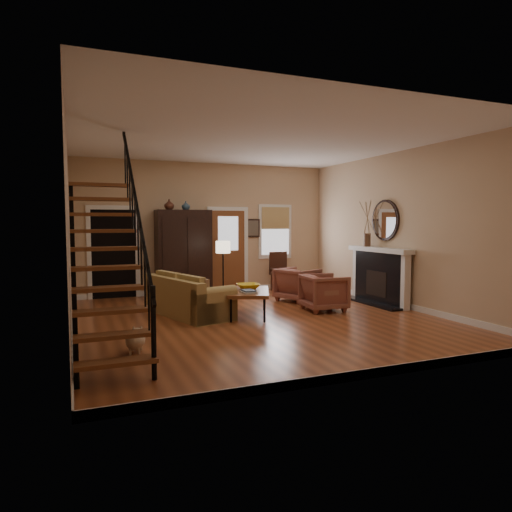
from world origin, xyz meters
name	(u,v)px	position (x,y,z in m)	size (l,w,h in m)	color
room	(211,236)	(-0.41, 1.76, 1.51)	(7.00, 7.33, 3.30)	#964A26
staircase	(106,237)	(-2.78, -1.30, 1.60)	(0.94, 2.80, 3.20)	brown
fireplace	(381,270)	(3.13, 0.50, 0.74)	(0.33, 1.95, 2.30)	black
armoire	(183,253)	(-0.70, 3.15, 1.05)	(1.30, 0.60, 2.10)	black
vase_a	(169,204)	(-1.05, 3.05, 2.22)	(0.24, 0.24, 0.25)	#4C2619
vase_b	(186,205)	(-0.65, 3.05, 2.21)	(0.20, 0.20, 0.21)	#334C60
sofa	(189,296)	(-1.13, 0.83, 0.37)	(0.87, 2.00, 0.75)	#A98A4C
coffee_table	(249,303)	(-0.08, 0.33, 0.25)	(0.76, 1.30, 0.50)	brown
bowl	(248,286)	(-0.03, 0.48, 0.55)	(0.44, 0.44, 0.11)	yellow
books	(248,291)	(-0.20, 0.03, 0.53)	(0.24, 0.32, 0.06)	beige
armchair_left	(324,292)	(1.54, 0.25, 0.37)	(0.80, 0.82, 0.75)	maroon
armchair_right	(298,284)	(1.57, 1.48, 0.38)	(0.82, 0.84, 0.76)	maroon
floor_lamp	(223,273)	(-0.13, 1.77, 0.70)	(0.32, 0.32, 1.39)	black
side_chair	(282,272)	(1.85, 2.95, 0.51)	(0.54, 0.54, 1.02)	#3C1E13
dog	(135,341)	(-2.43, -1.42, 0.17)	(0.27, 0.46, 0.33)	#D0B38E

